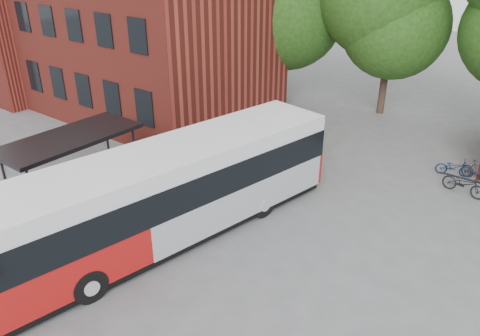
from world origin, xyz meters
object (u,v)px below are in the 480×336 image
Objects in this scene: bicycle_1 at (478,172)px; bicycle_2 at (464,184)px; bicycle_0 at (454,167)px; bus_shelter at (75,169)px; city_bus at (171,194)px.

bicycle_2 is at bearing -170.95° from bicycle_1.
bicycle_1 is 0.85× the size of bicycle_2.
bicycle_0 is 1.77m from bicycle_2.
bus_shelter is 0.53× the size of city_bus.
city_bus reaches higher than bicycle_1.
bicycle_2 is at bearing 62.68° from city_bus.
city_bus reaches higher than bus_shelter.
bicycle_2 is at bearing -169.89° from bicycle_0.
city_bus reaches higher than bicycle_2.
bicycle_0 is at bearing 108.32° from bicycle_1.
bicycle_1 is at bearing 3.66° from bicycle_2.
bicycle_1 is (12.56, 11.83, -0.98)m from bus_shelter.
bus_shelter is at bearing -162.20° from city_bus.
city_bus is at bearing 161.49° from bicycle_1.
city_bus is 7.23× the size of bicycle_2.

